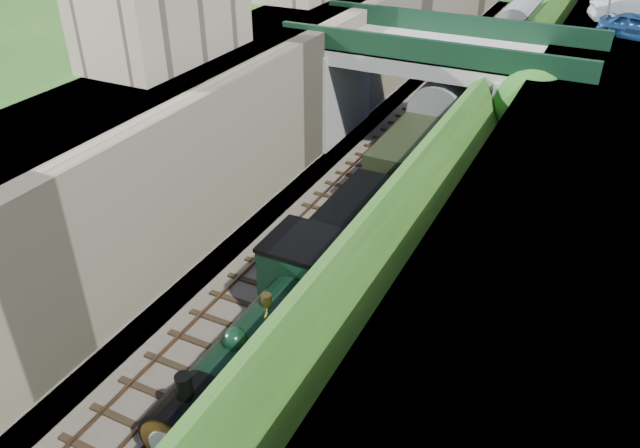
# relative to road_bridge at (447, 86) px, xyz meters

# --- Properties ---
(trackbed) EXTENTS (10.00, 90.00, 0.20)m
(trackbed) POSITION_rel_road_bridge_xyz_m (-0.94, -4.00, -3.98)
(trackbed) COLOR #473F38
(trackbed) RESTS_ON ground
(retaining_wall) EXTENTS (1.00, 90.00, 7.00)m
(retaining_wall) POSITION_rel_road_bridge_xyz_m (-6.44, -4.00, -0.58)
(retaining_wall) COLOR #756B56
(retaining_wall) RESTS_ON ground
(street_plateau_left) EXTENTS (6.00, 90.00, 7.00)m
(street_plateau_left) POSITION_rel_road_bridge_xyz_m (-9.94, -4.00, -0.58)
(street_plateau_left) COLOR #262628
(street_plateau_left) RESTS_ON ground
(street_plateau_right) EXTENTS (8.00, 90.00, 6.25)m
(street_plateau_right) POSITION_rel_road_bridge_xyz_m (8.56, -4.00, -0.95)
(street_plateau_right) COLOR #262628
(street_plateau_right) RESTS_ON ground
(embankment_slope) EXTENTS (4.37, 90.00, 6.36)m
(embankment_slope) POSITION_rel_road_bridge_xyz_m (4.02, -6.88, -1.37)
(embankment_slope) COLOR #1E4714
(embankment_slope) RESTS_ON ground
(track_left) EXTENTS (2.50, 90.00, 0.20)m
(track_left) POSITION_rel_road_bridge_xyz_m (-2.94, -4.00, -3.83)
(track_left) COLOR black
(track_left) RESTS_ON trackbed
(track_right) EXTENTS (2.50, 90.00, 0.20)m
(track_right) POSITION_rel_road_bridge_xyz_m (0.26, -4.00, -3.83)
(track_right) COLOR black
(track_right) RESTS_ON trackbed
(road_bridge) EXTENTS (16.00, 6.40, 7.25)m
(road_bridge) POSITION_rel_road_bridge_xyz_m (0.00, 0.00, 0.00)
(road_bridge) COLOR gray
(road_bridge) RESTS_ON ground
(building_near) EXTENTS (4.00, 8.00, 4.00)m
(building_near) POSITION_rel_road_bridge_xyz_m (-10.44, -10.00, 4.92)
(building_near) COLOR gray
(building_near) RESTS_ON street_plateau_left
(tree) EXTENTS (3.60, 3.80, 6.60)m
(tree) POSITION_rel_road_bridge_xyz_m (4.97, -2.46, 0.57)
(tree) COLOR black
(tree) RESTS_ON ground
(car_blue) EXTENTS (4.37, 2.78, 1.39)m
(car_blue) POSITION_rel_road_bridge_xyz_m (8.58, 5.62, 2.87)
(car_blue) COLOR navy
(car_blue) RESTS_ON street_plateau_right
(car_silver) EXTENTS (5.09, 3.14, 1.58)m
(car_silver) POSITION_rel_road_bridge_xyz_m (8.15, 9.29, 2.97)
(car_silver) COLOR silver
(car_silver) RESTS_ON street_plateau_right
(locomotive) EXTENTS (3.10, 10.22, 3.83)m
(locomotive) POSITION_rel_road_bridge_xyz_m (0.26, -19.86, -2.18)
(locomotive) COLOR black
(locomotive) RESTS_ON trackbed
(tender) EXTENTS (2.70, 6.00, 3.05)m
(tender) POSITION_rel_road_bridge_xyz_m (0.26, -12.49, -2.46)
(tender) COLOR black
(tender) RESTS_ON trackbed
(coach_front) EXTENTS (2.90, 18.00, 3.70)m
(coach_front) POSITION_rel_road_bridge_xyz_m (0.26, 0.11, -2.03)
(coach_front) COLOR black
(coach_front) RESTS_ON trackbed
(coach_middle) EXTENTS (2.90, 18.00, 3.70)m
(coach_middle) POSITION_rel_road_bridge_xyz_m (0.26, 18.91, -2.03)
(coach_middle) COLOR black
(coach_middle) RESTS_ON trackbed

